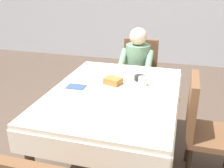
# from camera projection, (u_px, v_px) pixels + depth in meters

# --- Properties ---
(ground_plane) EXTENTS (14.00, 14.00, 0.00)m
(ground_plane) POSITION_uv_depth(u_px,v_px,m) (114.00, 159.00, 2.59)
(ground_plane) COLOR brown
(dining_table_main) EXTENTS (1.12, 1.52, 0.74)m
(dining_table_main) POSITION_uv_depth(u_px,v_px,m) (114.00, 100.00, 2.34)
(dining_table_main) COLOR silver
(dining_table_main) RESTS_ON ground
(chair_diner) EXTENTS (0.44, 0.45, 0.93)m
(chair_diner) POSITION_uv_depth(u_px,v_px,m) (139.00, 71.00, 3.43)
(chair_diner) COLOR brown
(chair_diner) RESTS_ON ground
(diner_person) EXTENTS (0.40, 0.43, 1.12)m
(diner_person) POSITION_uv_depth(u_px,v_px,m) (137.00, 64.00, 3.24)
(diner_person) COLOR gray
(diner_person) RESTS_ON ground
(chair_right_side) EXTENTS (0.45, 0.44, 0.93)m
(chair_right_side) POSITION_uv_depth(u_px,v_px,m) (202.00, 124.00, 2.20)
(chair_right_side) COLOR brown
(chair_right_side) RESTS_ON ground
(plate_breakfast) EXTENTS (0.28, 0.28, 0.02)m
(plate_breakfast) POSITION_uv_depth(u_px,v_px,m) (111.00, 85.00, 2.41)
(plate_breakfast) COLOR white
(plate_breakfast) RESTS_ON dining_table_main
(breakfast_stack) EXTENTS (0.18, 0.16, 0.06)m
(breakfast_stack) POSITION_uv_depth(u_px,v_px,m) (113.00, 81.00, 2.41)
(breakfast_stack) COLOR #A36B33
(breakfast_stack) RESTS_ON plate_breakfast
(cup_coffee) EXTENTS (0.11, 0.08, 0.08)m
(cup_coffee) POSITION_uv_depth(u_px,v_px,m) (143.00, 81.00, 2.40)
(cup_coffee) COLOR white
(cup_coffee) RESTS_ON dining_table_main
(bowl_butter) EXTENTS (0.11, 0.11, 0.04)m
(bowl_butter) POSITION_uv_depth(u_px,v_px,m) (140.00, 78.00, 2.54)
(bowl_butter) COLOR black
(bowl_butter) RESTS_ON dining_table_main
(syrup_pitcher) EXTENTS (0.08, 0.08, 0.07)m
(syrup_pitcher) POSITION_uv_depth(u_px,v_px,m) (90.00, 76.00, 2.56)
(syrup_pitcher) COLOR silver
(syrup_pitcher) RESTS_ON dining_table_main
(fork_left_of_plate) EXTENTS (0.03, 0.18, 0.00)m
(fork_left_of_plate) POSITION_uv_depth(u_px,v_px,m) (91.00, 84.00, 2.45)
(fork_left_of_plate) COLOR silver
(fork_left_of_plate) RESTS_ON dining_table_main
(knife_right_of_plate) EXTENTS (0.03, 0.20, 0.00)m
(knife_right_of_plate) POSITION_uv_depth(u_px,v_px,m) (131.00, 89.00, 2.35)
(knife_right_of_plate) COLOR silver
(knife_right_of_plate) RESTS_ON dining_table_main
(spoon_near_edge) EXTENTS (0.15, 0.03, 0.00)m
(spoon_near_edge) POSITION_uv_depth(u_px,v_px,m) (101.00, 100.00, 2.13)
(spoon_near_edge) COLOR silver
(spoon_near_edge) RESTS_ON dining_table_main
(napkin_folded) EXTENTS (0.17, 0.13, 0.01)m
(napkin_folded) POSITION_uv_depth(u_px,v_px,m) (76.00, 87.00, 2.39)
(napkin_folded) COLOR #334C7F
(napkin_folded) RESTS_ON dining_table_main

